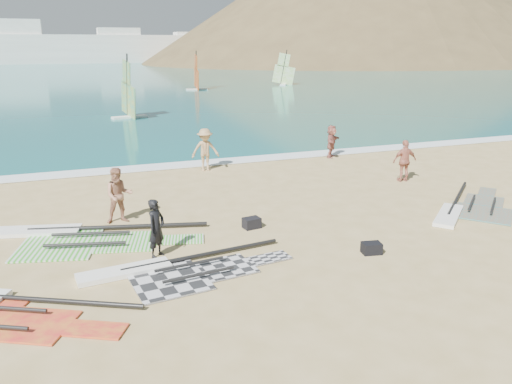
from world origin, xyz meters
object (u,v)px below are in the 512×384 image
object	(u,v)px
rig_grey	(172,271)
beachgoer_left	(119,195)
person_wetsuit	(156,228)
rig_orange	(468,209)
gear_bag_near	(252,223)
beachgoer_back	(405,161)
rig_green	(74,237)
beachgoer_right	(331,141)
gear_bag_far	(372,248)
beachgoer_mid	(205,150)

from	to	relation	value
rig_grey	beachgoer_left	distance (m)	4.25
person_wetsuit	beachgoer_left	distance (m)	3.08
rig_orange	gear_bag_near	world-z (taller)	gear_bag_near
beachgoer_back	gear_bag_near	bearing A→B (deg)	28.70
rig_orange	beachgoer_back	distance (m)	3.93
rig_green	beachgoer_back	world-z (taller)	beachgoer_back
beachgoer_back	beachgoer_right	world-z (taller)	beachgoer_back
gear_bag_far	rig_grey	bearing A→B (deg)	172.39
rig_green	person_wetsuit	size ratio (longest dim) A/B	4.10
rig_grey	rig_orange	world-z (taller)	rig_orange
beachgoer_left	rig_grey	bearing A→B (deg)	-79.53
beachgoer_right	rig_orange	bearing A→B (deg)	-135.26
rig_orange	gear_bag_near	distance (m)	7.34
rig_grey	person_wetsuit	xyz separation A→B (m)	(-0.14, 1.08, 0.72)
gear_bag_far	beachgoer_mid	xyz separation A→B (m)	(-1.75, 10.27, 0.77)
rig_green	beachgoer_right	distance (m)	13.83
person_wetsuit	beachgoer_left	size ratio (longest dim) A/B	0.89
gear_bag_near	beachgoer_left	distance (m)	4.15
person_wetsuit	beachgoer_right	distance (m)	13.39
gear_bag_far	beachgoer_right	distance (m)	11.72
gear_bag_near	person_wetsuit	world-z (taller)	person_wetsuit
gear_bag_near	rig_green	bearing A→B (deg)	169.04
rig_grey	beachgoer_mid	bearing A→B (deg)	63.77
rig_grey	beachgoer_right	distance (m)	14.06
beachgoer_mid	rig_green	bearing A→B (deg)	-126.08
gear_bag_near	beachgoer_back	distance (m)	8.11
beachgoer_right	rig_green	bearing A→B (deg)	162.49
rig_orange	beachgoer_right	size ratio (longest dim) A/B	3.13
person_wetsuit	beachgoer_left	bearing A→B (deg)	56.85
gear_bag_far	person_wetsuit	bearing A→B (deg)	161.51
gear_bag_near	beachgoer_back	bearing A→B (deg)	21.00
person_wetsuit	rig_grey	bearing A→B (deg)	-127.25
rig_green	beachgoer_back	distance (m)	12.73
rig_orange	beachgoer_mid	distance (m)	10.74
person_wetsuit	beachgoer_right	xyz separation A→B (m)	(9.96, 8.96, 0.02)
beachgoer_left	beachgoer_mid	distance (m)	6.89
person_wetsuit	rig_orange	bearing A→B (deg)	-43.87
rig_orange	gear_bag_far	size ratio (longest dim) A/B	10.00
rig_grey	gear_bag_near	bearing A→B (deg)	30.99
beachgoer_left	beachgoer_mid	bearing A→B (deg)	52.60
beachgoer_left	beachgoer_right	size ratio (longest dim) A/B	1.10
gear_bag_far	person_wetsuit	world-z (taller)	person_wetsuit
gear_bag_near	beachgoer_back	world-z (taller)	beachgoer_back
gear_bag_near	beachgoer_mid	size ratio (longest dim) A/B	0.27
beachgoer_back	gear_bag_far	bearing A→B (deg)	55.51
gear_bag_near	person_wetsuit	bearing A→B (deg)	-159.55
gear_bag_far	beachgoer_left	size ratio (longest dim) A/B	0.28
gear_bag_near	beachgoer_left	xyz separation A→B (m)	(-3.62, 1.90, 0.71)
rig_green	gear_bag_far	world-z (taller)	gear_bag_far
rig_grey	beachgoer_mid	distance (m)	10.21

